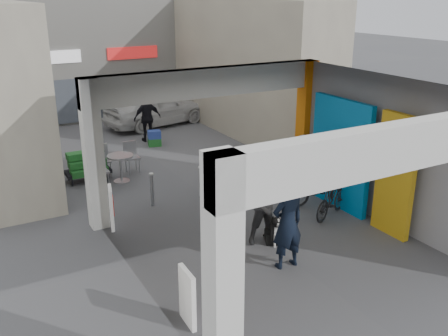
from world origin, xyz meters
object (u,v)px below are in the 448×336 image
produce_stand (88,169)px  border_collie (274,232)px  cafe_set (114,168)px  man_elderly (303,163)px  man_crates (147,118)px  man_with_dog (288,224)px  bicycle_rear (332,199)px  man_back_turned (269,204)px  white_van (156,108)px  bicycle_front (320,189)px

produce_stand → border_collie: produce_stand is taller
cafe_set → man_elderly: 5.51m
cafe_set → man_crates: 4.05m
cafe_set → man_with_dog: bearing=-77.1°
man_elderly → bicycle_rear: man_elderly is taller
man_with_dog → man_back_turned: (0.26, 1.04, -0.03)m
border_collie → white_van: (1.66, 10.95, 0.45)m
cafe_set → man_crates: (2.33, 3.27, 0.54)m
produce_stand → man_elderly: bearing=-11.7°
bicycle_front → white_van: bearing=24.3°
man_with_dog → man_crates: size_ratio=1.07×
border_collie → man_crates: bearing=111.3°
man_elderly → bicycle_rear: bearing=-106.0°
produce_stand → man_back_turned: man_back_turned is taller
border_collie → bicycle_front: (2.22, 1.16, 0.17)m
cafe_set → produce_stand: size_ratio=1.26×
man_elderly → bicycle_rear: 1.85m
cafe_set → bicycle_front: cafe_set is taller
man_with_dog → bicycle_front: man_with_dog is taller
produce_stand → man_back_turned: 6.30m
man_with_dog → bicycle_rear: (2.36, 1.39, -0.48)m
man_with_dog → produce_stand: bearing=-71.3°
produce_stand → white_van: (4.16, 5.03, 0.40)m
white_van → man_back_turned: bearing=159.8°
border_collie → bicycle_rear: size_ratio=0.47×
border_collie → bicycle_front: bicycle_front is taller
border_collie → bicycle_rear: 2.12m
cafe_set → white_van: (3.47, 5.30, 0.39)m
man_elderly → bicycle_front: man_elderly is taller
white_van → cafe_set: bearing=135.6°
white_van → bicycle_rear: bearing=171.0°
produce_stand → border_collie: size_ratio=1.79×
cafe_set → man_back_turned: size_ratio=0.87×
man_back_turned → bicycle_rear: 2.18m
man_elderly → cafe_set: bearing=140.8°
cafe_set → man_back_turned: man_back_turned is taller
border_collie → bicycle_front: bearing=52.2°
cafe_set → white_van: bearing=56.8°
bicycle_rear → white_van: bearing=-20.9°
white_van → man_crates: bearing=139.6°
man_with_dog → man_back_turned: man_with_dog is taller
cafe_set → bicycle_front: size_ratio=0.92×
border_collie → man_with_dog: bearing=-84.7°
cafe_set → bicycle_rear: (3.86, -5.15, 0.11)m
bicycle_rear → man_back_turned: bearing=76.6°
man_elderly → man_with_dog: bearing=-133.0°
man_with_dog → white_van: bearing=-98.6°
man_with_dog → man_back_turned: bearing=-103.1°
produce_stand → white_van: bearing=74.7°
produce_stand → man_elderly: (5.02, -3.66, 0.46)m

